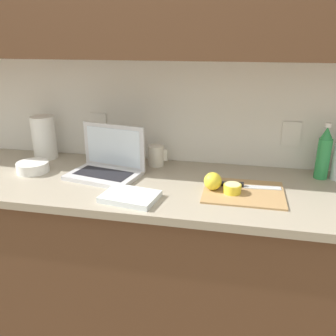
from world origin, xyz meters
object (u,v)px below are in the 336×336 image
object	(u,v)px
paper_towel_roll	(44,137)
cutting_board	(243,192)
laptop	(108,163)
bowl_white	(33,167)
lemon_half_cut	(232,188)
knife	(239,185)
bottle_green_soda	(324,153)
measuring_cup	(156,156)
lemon_whole_beside	(213,181)

from	to	relation	value
paper_towel_roll	cutting_board	bearing A→B (deg)	-13.58
laptop	bowl_white	xyz separation A→B (m)	(-0.38, -0.04, -0.03)
cutting_board	lemon_half_cut	world-z (taller)	lemon_half_cut
knife	bottle_green_soda	size ratio (longest dim) A/B	1.03
cutting_board	measuring_cup	world-z (taller)	measuring_cup
measuring_cup	knife	bearing A→B (deg)	-27.25
lemon_half_cut	knife	bearing A→B (deg)	70.28
cutting_board	bowl_white	xyz separation A→B (m)	(-1.02, 0.05, 0.02)
lemon_whole_beside	bottle_green_soda	size ratio (longest dim) A/B	0.29
knife	measuring_cup	xyz separation A→B (m)	(-0.42, 0.22, 0.04)
bowl_white	paper_towel_roll	world-z (taller)	paper_towel_roll
knife	measuring_cup	world-z (taller)	measuring_cup
cutting_board	bottle_green_soda	distance (m)	0.45
laptop	measuring_cup	bearing A→B (deg)	53.76
bottle_green_soda	paper_towel_roll	xyz separation A→B (m)	(-1.42, 0.01, -0.01)
lemon_whole_beside	measuring_cup	bearing A→B (deg)	139.23
laptop	lemon_whole_beside	world-z (taller)	laptop
lemon_whole_beside	lemon_half_cut	bearing A→B (deg)	-11.62
bottle_green_soda	measuring_cup	world-z (taller)	bottle_green_soda
cutting_board	bottle_green_soda	bearing A→B (deg)	35.58
lemon_whole_beside	paper_towel_roll	size ratio (longest dim) A/B	0.33
bottle_green_soda	paper_towel_roll	size ratio (longest dim) A/B	1.14
cutting_board	bottle_green_soda	size ratio (longest dim) A/B	1.28
bottle_green_soda	bowl_white	bearing A→B (deg)	-171.54
laptop	lemon_whole_beside	bearing A→B (deg)	1.16
laptop	lemon_whole_beside	distance (m)	0.52
bowl_white	paper_towel_roll	distance (m)	0.23
knife	measuring_cup	distance (m)	0.48
knife	bowl_white	bearing A→B (deg)	175.79
measuring_cup	cutting_board	bearing A→B (deg)	-30.73
laptop	paper_towel_roll	world-z (taller)	laptop
knife	paper_towel_roll	size ratio (longest dim) A/B	1.18
cutting_board	lemon_whole_beside	distance (m)	0.14
laptop	knife	size ratio (longest dim) A/B	1.34
laptop	knife	distance (m)	0.62
bowl_white	knife	bearing A→B (deg)	-0.05
lemon_whole_beside	bowl_white	size ratio (longest dim) A/B	0.49
lemon_half_cut	lemon_whole_beside	size ratio (longest dim) A/B	0.98
laptop	bottle_green_soda	xyz separation A→B (m)	(0.99, 0.16, 0.06)
measuring_cup	bowl_white	distance (m)	0.61
lemon_whole_beside	knife	bearing A→B (deg)	26.00
laptop	bottle_green_soda	distance (m)	1.01
knife	paper_towel_roll	world-z (taller)	paper_towel_roll
lemon_whole_beside	bowl_white	bearing A→B (deg)	176.52
cutting_board	bowl_white	bearing A→B (deg)	177.30
cutting_board	bottle_green_soda	xyz separation A→B (m)	(0.35, 0.25, 0.12)
measuring_cup	paper_towel_roll	bearing A→B (deg)	-179.27
laptop	paper_towel_roll	xyz separation A→B (m)	(-0.42, 0.17, 0.06)
measuring_cup	paper_towel_roll	xyz separation A→B (m)	(-0.62, -0.01, 0.06)
bottle_green_soda	measuring_cup	distance (m)	0.80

